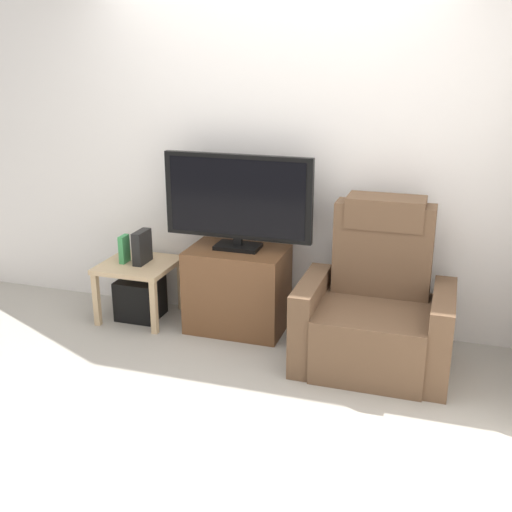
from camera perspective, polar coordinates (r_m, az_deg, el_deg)
name	(u,v)px	position (r m, az deg, el deg)	size (l,w,h in m)	color
ground_plane	(215,385)	(4.02, -3.70, -11.56)	(6.40, 6.40, 0.00)	#9E998E
wall_back	(269,149)	(4.60, 1.15, 9.64)	(6.40, 0.06, 2.60)	silver
tv_stand	(237,289)	(4.63, -1.69, -3.02)	(0.71, 0.47, 0.62)	brown
television	(237,200)	(4.45, -1.69, 5.12)	(1.08, 0.20, 0.68)	black
recliner_armchair	(376,310)	(4.19, 10.79, -4.83)	(0.98, 0.78, 1.08)	brown
side_table	(139,271)	(4.88, -10.58, -1.37)	(0.54, 0.54, 0.45)	tan
subwoofer_box	(140,298)	(4.96, -10.43, -3.77)	(0.31, 0.31, 0.31)	black
book_upright	(124,249)	(4.86, -11.85, 0.62)	(0.04, 0.11, 0.21)	#388C4C
game_console	(142,247)	(4.81, -10.29, 0.81)	(0.07, 0.20, 0.25)	black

